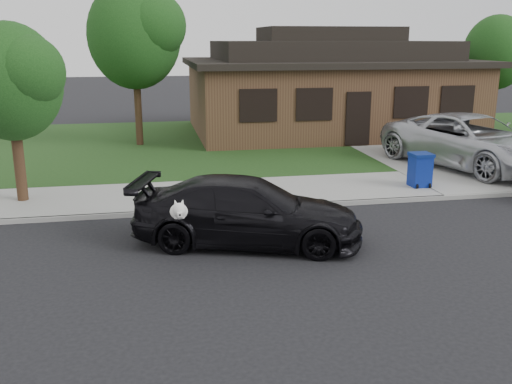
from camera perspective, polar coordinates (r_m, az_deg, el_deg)
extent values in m
plane|color=black|center=(11.89, 10.37, -6.21)|extent=(120.00, 120.00, 0.00)
cube|color=gray|center=(16.40, 4.19, 0.16)|extent=(60.00, 3.00, 0.12)
cube|color=gray|center=(15.01, 5.65, -1.28)|extent=(60.00, 0.12, 0.12)
cube|color=#193814|center=(24.04, -0.69, 4.99)|extent=(60.00, 13.00, 0.13)
cube|color=gray|center=(23.07, 15.54, 4.03)|extent=(4.50, 13.00, 0.14)
imported|color=black|center=(12.15, -0.84, -1.96)|extent=(5.24, 3.34, 1.41)
ellipsoid|color=white|center=(11.05, -7.73, -1.93)|extent=(0.34, 0.40, 0.30)
sphere|color=white|center=(10.80, -7.68, -1.78)|extent=(0.26, 0.26, 0.26)
cube|color=white|center=(10.70, -7.63, -2.20)|extent=(0.09, 0.12, 0.08)
sphere|color=black|center=(10.64, -7.61, -2.29)|extent=(0.04, 0.04, 0.04)
cone|color=white|center=(10.81, -8.07, -1.03)|extent=(0.11, 0.11, 0.14)
cone|color=white|center=(10.82, -7.37, -1.00)|extent=(0.11, 0.11, 0.14)
imported|color=#B5B7BD|center=(20.13, 20.72, 4.77)|extent=(4.70, 6.82, 1.73)
cube|color=navy|center=(17.16, 16.08, 2.00)|extent=(0.54, 0.54, 0.88)
cube|color=navy|center=(17.07, 16.20, 3.59)|extent=(0.59, 0.59, 0.10)
cylinder|color=black|center=(16.93, 15.80, 0.55)|extent=(0.05, 0.14, 0.14)
cylinder|color=black|center=(17.10, 16.97, 0.61)|extent=(0.05, 0.14, 0.14)
cube|color=#422B1C|center=(26.71, 7.13, 9.28)|extent=(12.00, 8.00, 3.00)
cube|color=black|center=(26.60, 7.25, 12.76)|extent=(12.60, 8.60, 0.25)
cube|color=black|center=(26.58, 7.28, 13.89)|extent=(10.00, 6.50, 0.80)
cube|color=black|center=(26.58, 7.34, 15.40)|extent=(6.00, 3.50, 0.60)
cube|color=black|center=(22.97, 10.16, 7.23)|extent=(1.00, 0.06, 2.10)
cube|color=black|center=(21.81, 0.23, 8.65)|extent=(1.30, 0.05, 1.10)
cube|color=black|center=(22.33, 5.85, 8.72)|extent=(1.30, 0.05, 1.10)
cube|color=black|center=(23.77, 15.25, 8.66)|extent=(1.30, 0.05, 1.10)
cube|color=black|center=(24.71, 19.48, 8.55)|extent=(1.30, 0.05, 1.10)
cylinder|color=#332114|center=(23.49, -11.67, 7.66)|extent=(0.28, 0.28, 2.48)
ellipsoid|color=#143811|center=(23.31, -12.08, 15.08)|extent=(3.60, 3.60, 4.14)
sphere|color=#26591E|center=(22.78, -10.27, 16.09)|extent=(2.52, 2.52, 2.52)
cylinder|color=#332114|center=(29.74, 22.40, 7.91)|extent=(0.28, 0.28, 2.03)
ellipsoid|color=#143811|center=(29.59, 22.89, 12.73)|extent=(3.00, 3.00, 3.45)
cylinder|color=#332114|center=(16.20, -22.56, 2.35)|extent=(0.28, 0.28, 1.80)
ellipsoid|color=#143811|center=(15.91, -23.36, 10.10)|extent=(2.60, 2.60, 2.99)
sphere|color=#26591E|center=(15.41, -21.84, 11.10)|extent=(1.82, 1.82, 1.82)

